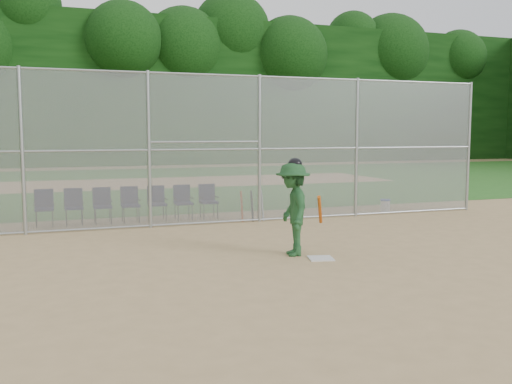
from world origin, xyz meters
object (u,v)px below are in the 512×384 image
object	(u,v)px
home_plate	(321,258)
chair_0	(44,208)
water_cooler	(385,205)
batter_at_plate	(293,208)

from	to	relation	value
home_plate	chair_0	bearing A→B (deg)	130.67
home_plate	water_cooler	xyz separation A→B (m)	(4.83, 5.31, 0.18)
water_cooler	home_plate	bearing A→B (deg)	-132.27
home_plate	chair_0	world-z (taller)	chair_0
water_cooler	chair_0	distance (m)	9.94
batter_at_plate	water_cooler	distance (m)	7.13
water_cooler	chair_0	bearing A→B (deg)	176.43
batter_at_plate	water_cooler	size ratio (longest dim) A/B	5.06
home_plate	chair_0	distance (m)	7.83
chair_0	home_plate	bearing A→B (deg)	-49.33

